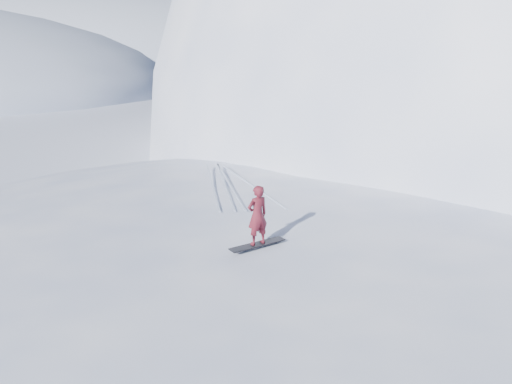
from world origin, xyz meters
TOP-DOWN VIEW (x-y plane):
  - ground at (0.00, 0.00)m, footprint 400.00×400.00m
  - near_ridge at (1.00, 3.00)m, footprint 36.00×28.00m
  - peak_shoulder at (10.00, 20.00)m, footprint 28.00×24.00m
  - far_ridge_c at (-40.00, 110.00)m, footprint 140.00×90.00m
  - wind_bumps at (-0.56, 2.12)m, footprint 16.00×14.40m
  - snowboard at (-0.88, -0.39)m, footprint 1.48×1.03m
  - snowboarder at (-0.88, -0.39)m, footprint 0.68×0.61m
  - board_tracks at (-1.68, 5.13)m, footprint 2.86×5.96m

SIDE VIEW (x-z plane):
  - ground at x=0.00m, z-range 0.00..0.00m
  - near_ridge at x=1.00m, z-range -2.40..2.40m
  - peak_shoulder at x=10.00m, z-range -9.00..9.00m
  - far_ridge_c at x=-40.00m, z-range -18.00..18.00m
  - wind_bumps at x=-0.56m, z-range -0.50..0.50m
  - snowboard at x=-0.88m, z-range 2.40..2.43m
  - board_tracks at x=-1.68m, z-range 2.40..2.44m
  - snowboarder at x=-0.88m, z-range 2.43..3.98m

